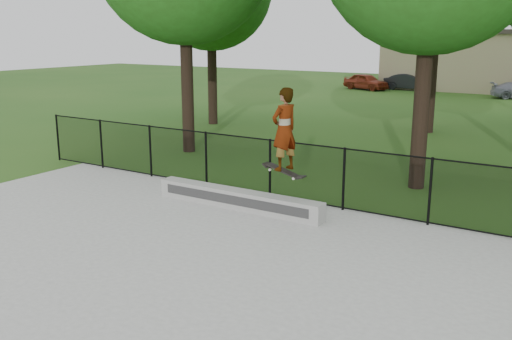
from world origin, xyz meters
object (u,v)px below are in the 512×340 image
object	(u,v)px
grind_ledge	(238,199)
car_b	(409,82)
skater_airborne	(284,131)
car_a	(366,82)

from	to	relation	value
grind_ledge	car_b	size ratio (longest dim) A/B	1.37
grind_ledge	skater_airborne	xyz separation A→B (m)	(1.27, -0.04, 1.77)
car_a	skater_airborne	distance (m)	30.74
car_b	car_a	bearing A→B (deg)	115.28
car_a	car_b	xyz separation A→B (m)	(2.80, 1.37, -0.01)
grind_ledge	car_b	distance (m)	31.00
car_a	skater_airborne	bearing A→B (deg)	-144.18
grind_ledge	car_b	world-z (taller)	car_b
skater_airborne	grind_ledge	bearing A→B (deg)	178.17
car_b	grind_ledge	bearing A→B (deg)	-170.52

